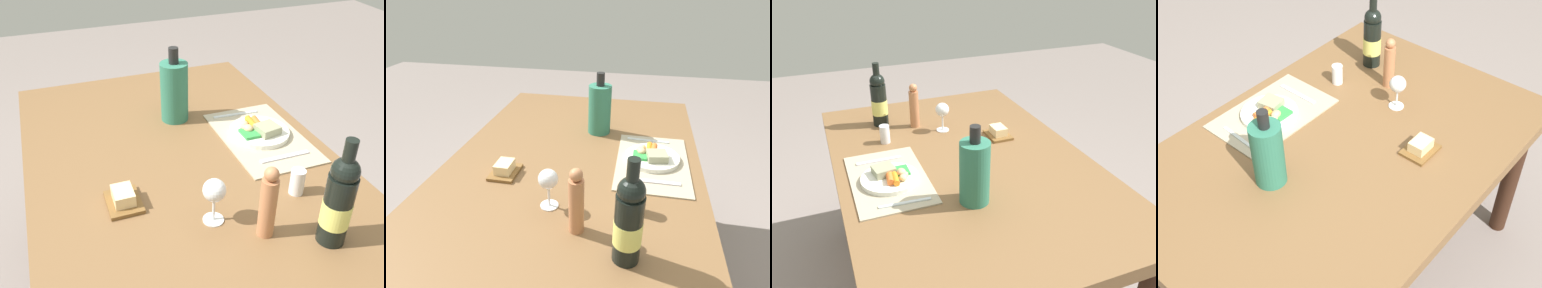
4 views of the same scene
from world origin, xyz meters
TOP-DOWN VIEW (x-y plane):
  - ground_plane at (0.00, 0.00)m, footprint 8.00×8.00m
  - dining_table at (0.00, 0.00)m, footprint 1.51×1.03m
  - placemat at (0.03, -0.32)m, footprint 0.45×0.29m
  - dinner_plate at (0.05, -0.32)m, footprint 0.22×0.22m
  - fork at (-0.12, -0.33)m, footprint 0.02×0.18m
  - knife at (0.21, -0.30)m, footprint 0.02×0.19m
  - butter_dish at (-0.16, 0.24)m, footprint 0.13×0.10m
  - wine_glass at (-0.32, 0.02)m, footprint 0.07×0.07m
  - wine_bottle at (-0.50, -0.25)m, footprint 0.08×0.08m
  - pepper_mill at (-0.42, -0.09)m, footprint 0.05×0.05m
  - salt_shaker at (-0.29, -0.27)m, footprint 0.04×0.04m
  - cooler_bottle at (0.28, -0.07)m, footprint 0.11×0.11m

SIDE VIEW (x-z plane):
  - ground_plane at x=0.00m, z-range 0.00..0.00m
  - dining_table at x=0.00m, z-range 0.28..1.02m
  - placemat at x=0.03m, z-range 0.74..0.75m
  - fork at x=-0.12m, z-range 0.75..0.75m
  - knife at x=0.21m, z-range 0.75..0.75m
  - butter_dish at x=-0.16m, z-range 0.73..0.78m
  - dinner_plate at x=0.05m, z-range 0.74..0.79m
  - salt_shaker at x=-0.29m, z-range 0.74..0.82m
  - wine_glass at x=-0.32m, z-range 0.77..0.91m
  - pepper_mill at x=-0.42m, z-range 0.74..0.95m
  - cooler_bottle at x=0.28m, z-range 0.71..1.01m
  - wine_bottle at x=-0.50m, z-range 0.71..1.03m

